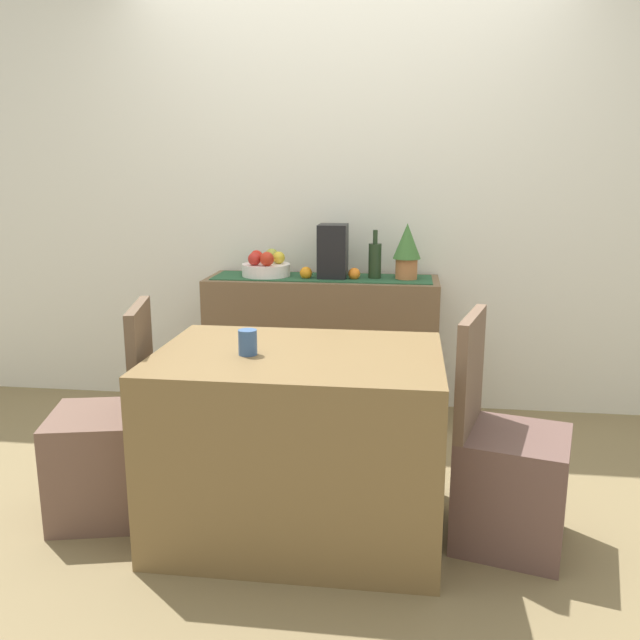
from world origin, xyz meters
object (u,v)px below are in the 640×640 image
Objects in this scene: wine_bottle at (375,260)px; coffee_cup at (248,342)px; potted_plant at (407,249)px; chair_by_corner at (508,478)px; fruit_bowl at (266,270)px; dining_table at (299,442)px; sideboard_console at (322,348)px; chair_near_window at (106,455)px; coffee_maker at (333,251)px.

coffee_cup is (-0.41, -1.33, -0.14)m from wine_bottle.
chair_by_corner is (0.41, -1.27, -0.73)m from potted_plant.
dining_table is at bearing -72.74° from fruit_bowl.
chair_near_window is at bearing -120.23° from sideboard_console.
wine_bottle is 0.91× the size of coffee_maker.
dining_table is at bearing -107.40° from potted_plant.
coffee_cup is at bearing -176.56° from chair_by_corner.
potted_plant is 1.91m from chair_near_window.
sideboard_console is 0.56m from fruit_bowl.
fruit_bowl is at bearing 180.00° from wine_bottle.
fruit_bowl is 0.31× the size of chair_near_window.
coffee_maker reaches higher than wine_bottle.
wine_bottle is 0.31× the size of chair_near_window.
fruit_bowl reaches higher than sideboard_console.
coffee_maker is 3.14× the size of coffee_cup.
potted_plant is (0.80, 0.00, 0.13)m from fruit_bowl.
chair_near_window is at bearing 179.74° from dining_table.
chair_near_window is at bearing -179.99° from chair_by_corner.
potted_plant is (0.18, 0.00, 0.07)m from wine_bottle.
coffee_cup is (-0.17, -1.33, -0.18)m from coffee_maker.
potted_plant is at bearing 46.35° from chair_near_window.
sideboard_console is at bearing 180.00° from wine_bottle.
wine_bottle reaches higher than coffee_cup.
coffee_maker reaches higher than coffee_cup.
coffee_cup is at bearing -94.81° from sideboard_console.
chair_near_window and chair_by_corner have the same top height.
chair_near_window reaches higher than dining_table.
chair_by_corner is (0.89, -1.27, -0.14)m from sideboard_console.
coffee_maker is at bearing 57.79° from chair_near_window.
coffee_cup is 0.11× the size of chair_near_window.
dining_table is 0.46m from coffee_cup.
sideboard_console is 1.39m from coffee_cup.
coffee_cup is at bearing -97.35° from coffee_maker.
coffee_cup is (0.21, -1.33, -0.07)m from fruit_bowl.
chair_near_window is at bearing -108.15° from fruit_bowl.
coffee_cup is at bearing -107.04° from wine_bottle.
sideboard_console is 13.58× the size of coffee_cup.
sideboard_console is at bearing 180.00° from coffee_maker.
sideboard_console is 4.77× the size of fruit_bowl.
wine_bottle is 1.55m from chair_by_corner.
fruit_bowl is (-0.32, 0.00, 0.45)m from sideboard_console.
sideboard_console is 1.56m from chair_by_corner.
fruit_bowl is 0.25× the size of dining_table.
coffee_maker is 1.36m from coffee_cup.
chair_by_corner reaches higher than dining_table.
coffee_cup is at bearing -163.11° from dining_table.
wine_bottle is 0.25× the size of dining_table.
chair_by_corner is (0.59, -1.27, -0.66)m from wine_bottle.
fruit_bowl is 0.88× the size of potted_plant.
coffee_maker reaches higher than chair_near_window.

